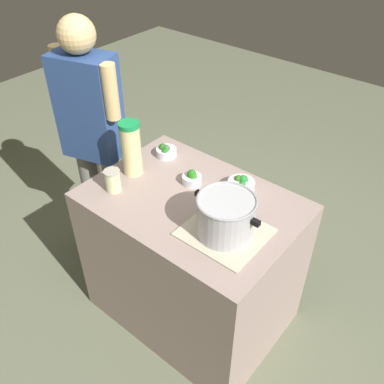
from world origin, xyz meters
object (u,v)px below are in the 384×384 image
object	(u,v)px
cooking_pot	(226,215)
lemonade_pitcher	(131,148)
broccoli_bowl_front	(241,185)
broccoli_bowl_center	(192,178)
broccoli_bowl_back	(166,151)
mason_jar	(113,180)
person_cook	(94,141)

from	to	relation	value
cooking_pot	lemonade_pitcher	size ratio (longest dim) A/B	1.12
lemonade_pitcher	broccoli_bowl_front	world-z (taller)	lemonade_pitcher
broccoli_bowl_center	broccoli_bowl_back	world-z (taller)	broccoli_bowl_center
lemonade_pitcher	cooking_pot	bearing A→B (deg)	173.98
mason_jar	broccoli_bowl_front	xyz separation A→B (m)	(-0.50, -0.41, -0.03)
broccoli_bowl_front	broccoli_bowl_center	xyz separation A→B (m)	(0.23, 0.11, -0.00)
broccoli_bowl_center	broccoli_bowl_front	bearing A→B (deg)	-153.71
broccoli_bowl_center	person_cook	size ratio (longest dim) A/B	0.06
mason_jar	person_cook	bearing A→B (deg)	-28.67
lemonade_pitcher	broccoli_bowl_back	distance (m)	0.26
cooking_pot	broccoli_bowl_back	size ratio (longest dim) A/B	2.89
mason_jar	broccoli_bowl_center	xyz separation A→B (m)	(-0.27, -0.30, -0.03)
mason_jar	person_cook	xyz separation A→B (m)	(0.43, -0.23, -0.04)
broccoli_bowl_back	lemonade_pitcher	bearing A→B (deg)	83.11
broccoli_bowl_front	broccoli_bowl_center	distance (m)	0.26
lemonade_pitcher	mason_jar	size ratio (longest dim) A/B	2.55
broccoli_bowl_center	broccoli_bowl_back	xyz separation A→B (m)	(0.28, -0.11, -0.00)
cooking_pot	broccoli_bowl_center	world-z (taller)	cooking_pot
broccoli_bowl_back	person_cook	bearing A→B (deg)	21.81
broccoli_bowl_center	person_cook	world-z (taller)	person_cook
cooking_pot	lemonade_pitcher	world-z (taller)	lemonade_pitcher
lemonade_pitcher	broccoli_bowl_front	size ratio (longest dim) A/B	2.18
broccoli_bowl_front	person_cook	world-z (taller)	person_cook
lemonade_pitcher	broccoli_bowl_back	size ratio (longest dim) A/B	2.59
cooking_pot	mason_jar	world-z (taller)	cooking_pot
lemonade_pitcher	person_cook	bearing A→B (deg)	-8.85
cooking_pot	person_cook	bearing A→B (deg)	-7.08
cooking_pot	broccoli_bowl_front	world-z (taller)	cooking_pot
broccoli_bowl_front	broccoli_bowl_back	xyz separation A→B (m)	(0.51, 0.01, -0.00)
person_cook	broccoli_bowl_center	bearing A→B (deg)	-174.83
cooking_pot	broccoli_bowl_back	distance (m)	0.70
mason_jar	lemonade_pitcher	bearing A→B (deg)	-79.02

